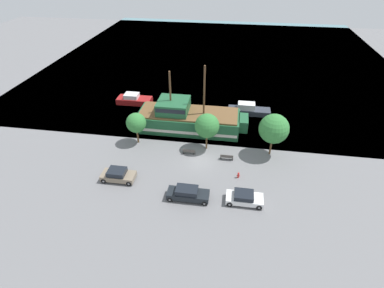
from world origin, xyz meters
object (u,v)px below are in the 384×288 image
object	(u,v)px
parked_car_curb_front	(188,193)
parked_car_curb_rear	(118,175)
fire_hydrant	(238,175)
bench_promenade_west	(227,157)
pirate_ship	(188,118)
bench_promenade_east	(189,151)
parked_car_curb_mid	(244,198)
moored_boat_dockside	(248,110)
moored_boat_outer	(134,100)

from	to	relation	value
parked_car_curb_front	parked_car_curb_rear	xyz separation A→B (m)	(-8.92, 1.91, -0.00)
fire_hydrant	bench_promenade_west	xyz separation A→B (m)	(-1.64, 3.45, 0.03)
pirate_ship	bench_promenade_east	size ratio (longest dim) A/B	10.11
parked_car_curb_mid	fire_hydrant	world-z (taller)	parked_car_curb_mid
parked_car_curb_front	fire_hydrant	distance (m)	7.19
parked_car_curb_mid	bench_promenade_west	bearing A→B (deg)	107.27
pirate_ship	moored_boat_dockside	xyz separation A→B (m)	(9.35, 6.21, -1.00)
pirate_ship	fire_hydrant	world-z (taller)	pirate_ship
bench_promenade_west	bench_promenade_east	bearing A→B (deg)	174.53
moored_boat_outer	fire_hydrant	bearing A→B (deg)	-43.15
moored_boat_outer	bench_promenade_west	size ratio (longest dim) A/B	3.56
parked_car_curb_front	bench_promenade_west	distance (m)	8.88
fire_hydrant	bench_promenade_west	size ratio (longest dim) A/B	0.45
parked_car_curb_mid	parked_car_curb_rear	world-z (taller)	parked_car_curb_rear
parked_car_curb_front	bench_promenade_west	size ratio (longest dim) A/B	2.78
moored_boat_outer	pirate_ship	bearing A→B (deg)	-33.07
parked_car_curb_front	parked_car_curb_rear	bearing A→B (deg)	167.93
pirate_ship	parked_car_curb_mid	distance (m)	17.37
parked_car_curb_mid	parked_car_curb_rear	size ratio (longest dim) A/B	1.01
pirate_ship	moored_boat_dockside	world-z (taller)	pirate_ship
moored_boat_outer	parked_car_curb_front	size ratio (longest dim) A/B	1.28
pirate_ship	bench_promenade_west	world-z (taller)	pirate_ship
parked_car_curb_front	parked_car_curb_rear	distance (m)	9.13
pirate_ship	parked_car_curb_rear	world-z (taller)	pirate_ship
bench_promenade_east	bench_promenade_west	world-z (taller)	same
parked_car_curb_rear	bench_promenade_east	distance (m)	10.10
parked_car_curb_rear	fire_hydrant	bearing A→B (deg)	10.14
parked_car_curb_front	parked_car_curb_rear	world-z (taller)	parked_car_curb_front
bench_promenade_east	moored_boat_dockside	bearing A→B (deg)	58.22
moored_boat_dockside	pirate_ship	bearing A→B (deg)	-146.42
moored_boat_dockside	bench_promenade_west	bearing A→B (deg)	-102.01
pirate_ship	moored_boat_outer	size ratio (longest dim) A/B	2.74
pirate_ship	parked_car_curb_front	size ratio (longest dim) A/B	3.52
parked_car_curb_front	bench_promenade_east	world-z (taller)	parked_car_curb_front
moored_boat_dockside	bench_promenade_east	world-z (taller)	moored_boat_dockside
moored_boat_dockside	parked_car_curb_mid	xyz separation A→B (m)	(-0.51, -21.12, -0.03)
parked_car_curb_front	parked_car_curb_mid	world-z (taller)	parked_car_curb_front
parked_car_curb_mid	parked_car_curb_rear	xyz separation A→B (m)	(-15.25, 1.57, 0.05)
parked_car_curb_rear	bench_promenade_east	size ratio (longest dim) A/B	2.47
fire_hydrant	bench_promenade_east	world-z (taller)	bench_promenade_east
bench_promenade_east	bench_promenade_west	size ratio (longest dim) A/B	0.96
fire_hydrant	bench_promenade_east	xyz separation A→B (m)	(-6.82, 3.94, 0.02)
bench_promenade_west	parked_car_curb_mid	bearing A→B (deg)	-72.73
parked_car_curb_mid	bench_promenade_west	xyz separation A→B (m)	(-2.37, 7.61, -0.24)
parked_car_curb_mid	parked_car_curb_rear	bearing A→B (deg)	174.12
pirate_ship	bench_promenade_west	xyz separation A→B (m)	(6.48, -7.30, -1.27)
moored_boat_outer	bench_promenade_west	distance (m)	22.62
moored_boat_outer	parked_car_curb_rear	bearing A→B (deg)	-77.48
moored_boat_outer	bench_promenade_east	xyz separation A→B (m)	(12.24, -13.93, -0.25)
pirate_ship	fire_hydrant	size ratio (longest dim) A/B	21.87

